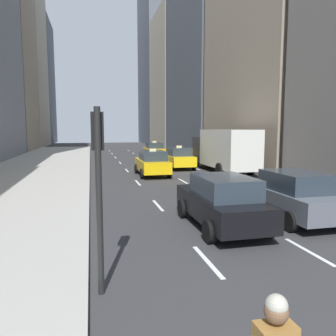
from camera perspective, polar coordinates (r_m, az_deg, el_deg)
The scene contains 10 objects.
sidewalk_left at distance 26.69m, azimuth -22.08°, elevation -0.41°, with size 8.00×66.00×0.15m, color #ADAAA3.
lane_markings at distance 23.07m, azimuth 0.57°, elevation -1.14°, with size 5.72×56.00×0.01m.
building_row_right at distance 47.06m, azimuth 6.01°, elevation 21.45°, with size 6.00×82.21×34.14m.
taxi_lead at distance 22.48m, azimuth -2.77°, elevation 0.89°, with size 2.02×4.40×1.87m.
taxi_second at distance 26.52m, azimuth 1.79°, elevation 1.79°, with size 2.02×4.40×1.87m.
taxi_third at distance 36.63m, azimuth -2.45°, elevation 3.17°, with size 2.02×4.40×1.87m.
sedan_black_near at distance 10.77m, azimuth 9.34°, elevation -5.74°, with size 2.02×4.42×1.71m.
sedan_silver_behind at distance 12.42m, azimuth 20.70°, elevation -4.40°, with size 2.02×4.42×1.72m.
box_truck at distance 24.92m, azimuth 9.60°, elevation 3.29°, with size 2.58×8.40×3.15m.
traffic_light_pole at distance 6.32m, azimuth -12.04°, elevation -0.42°, with size 0.24×0.42×3.60m.
Camera 1 is at (-2.88, 0.81, 3.19)m, focal length 35.00 mm.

